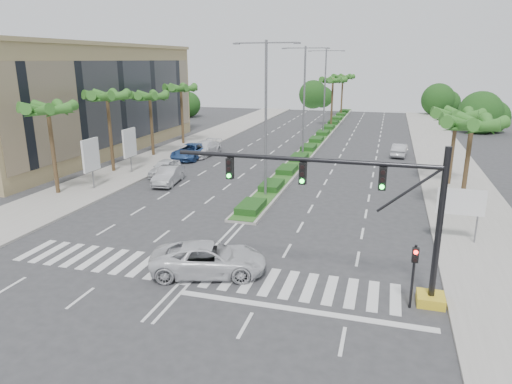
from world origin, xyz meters
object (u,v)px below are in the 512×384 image
(car_parked_a, at_px, (165,168))
(car_parked_d, at_px, (204,149))
(car_crossing, at_px, (209,259))
(car_right, at_px, (400,150))
(car_parked_c, at_px, (191,151))
(car_parked_b, at_px, (168,175))

(car_parked_a, relative_size, car_parked_d, 0.79)
(car_parked_a, distance_m, car_crossing, 21.59)
(car_parked_a, relative_size, car_right, 1.02)
(car_parked_a, xyz_separation_m, car_crossing, (11.77, -18.09, 0.05))
(car_parked_c, bearing_deg, car_parked_a, -82.04)
(car_parked_b, xyz_separation_m, car_crossing, (10.06, -15.44, 0.04))
(car_crossing, distance_m, car_right, 35.14)
(car_parked_b, relative_size, car_crossing, 0.80)
(car_parked_b, bearing_deg, car_right, 35.31)
(car_parked_a, height_order, car_parked_c, car_parked_c)
(car_parked_a, height_order, car_right, car_parked_a)
(car_crossing, relative_size, car_right, 1.33)
(car_parked_a, xyz_separation_m, car_parked_c, (-0.79, 7.73, 0.06))
(car_right, bearing_deg, car_parked_b, 48.83)
(car_parked_d, bearing_deg, car_right, 20.59)
(car_parked_d, relative_size, car_right, 1.28)
(car_crossing, height_order, car_right, car_crossing)
(car_parked_d, height_order, car_right, car_parked_d)
(car_parked_b, height_order, car_parked_d, car_parked_d)
(car_parked_b, relative_size, car_right, 1.07)
(car_parked_c, xyz_separation_m, car_parked_d, (0.77, 2.01, -0.00))
(car_parked_a, relative_size, car_crossing, 0.76)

